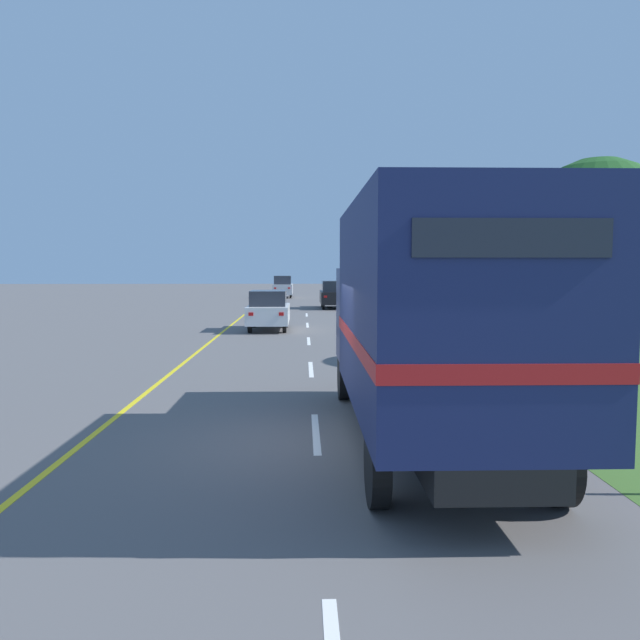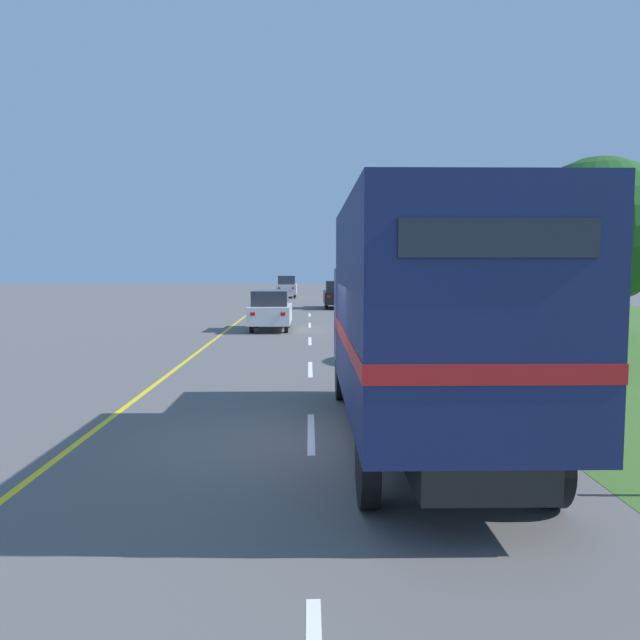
{
  "view_description": "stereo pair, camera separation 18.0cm",
  "coord_description": "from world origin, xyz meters",
  "px_view_note": "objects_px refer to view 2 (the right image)",
  "views": [
    {
      "loc": [
        -0.21,
        -9.68,
        2.77
      ],
      "look_at": [
        0.3,
        9.04,
        1.2
      ],
      "focal_mm": 35.0,
      "sensor_mm": 36.0,
      "label": 1
    },
    {
      "loc": [
        -0.03,
        -9.68,
        2.77
      ],
      "look_at": [
        0.3,
        9.04,
        1.2
      ],
      "focal_mm": 35.0,
      "sensor_mm": 36.0,
      "label": 2
    }
  ],
  "objects_px": {
    "horse_trailer_truck": "(423,316)",
    "highway_sign": "(582,311)",
    "roadside_tree_near": "(597,231)",
    "lead_car_silver_ahead": "(287,287)",
    "lead_car_black_ahead": "(337,294)",
    "roadside_tree_mid": "(626,238)",
    "lead_car_white": "(271,310)"
  },
  "relations": [
    {
      "from": "horse_trailer_truck",
      "to": "highway_sign",
      "type": "relative_size",
      "value": 2.74
    },
    {
      "from": "roadside_tree_near",
      "to": "lead_car_silver_ahead",
      "type": "bearing_deg",
      "value": 104.44
    },
    {
      "from": "lead_car_black_ahead",
      "to": "roadside_tree_mid",
      "type": "distance_m",
      "value": 21.39
    },
    {
      "from": "lead_car_black_ahead",
      "to": "roadside_tree_mid",
      "type": "bearing_deg",
      "value": -60.16
    },
    {
      "from": "lead_car_silver_ahead",
      "to": "highway_sign",
      "type": "bearing_deg",
      "value": -79.76
    },
    {
      "from": "horse_trailer_truck",
      "to": "lead_car_white",
      "type": "height_order",
      "value": "horse_trailer_truck"
    },
    {
      "from": "horse_trailer_truck",
      "to": "lead_car_black_ahead",
      "type": "height_order",
      "value": "horse_trailer_truck"
    },
    {
      "from": "roadside_tree_near",
      "to": "lead_car_black_ahead",
      "type": "bearing_deg",
      "value": 104.48
    },
    {
      "from": "lead_car_silver_ahead",
      "to": "roadside_tree_near",
      "type": "xyz_separation_m",
      "value": [
        10.4,
        -40.39,
        2.81
      ]
    },
    {
      "from": "lead_car_white",
      "to": "lead_car_silver_ahead",
      "type": "height_order",
      "value": "lead_car_silver_ahead"
    },
    {
      "from": "lead_car_black_ahead",
      "to": "lead_car_white",
      "type": "bearing_deg",
      "value": -103.54
    },
    {
      "from": "roadside_tree_mid",
      "to": "lead_car_black_ahead",
      "type": "bearing_deg",
      "value": 119.84
    },
    {
      "from": "lead_car_silver_ahead",
      "to": "roadside_tree_mid",
      "type": "bearing_deg",
      "value": -66.82
    },
    {
      "from": "roadside_tree_near",
      "to": "lead_car_white",
      "type": "bearing_deg",
      "value": 135.86
    },
    {
      "from": "horse_trailer_truck",
      "to": "roadside_tree_near",
      "type": "height_order",
      "value": "roadside_tree_near"
    },
    {
      "from": "lead_car_white",
      "to": "roadside_tree_mid",
      "type": "height_order",
      "value": "roadside_tree_mid"
    },
    {
      "from": "highway_sign",
      "to": "roadside_tree_near",
      "type": "relative_size",
      "value": 0.49
    },
    {
      "from": "lead_car_silver_ahead",
      "to": "roadside_tree_near",
      "type": "bearing_deg",
      "value": -75.56
    },
    {
      "from": "horse_trailer_truck",
      "to": "lead_car_black_ahead",
      "type": "bearing_deg",
      "value": 89.68
    },
    {
      "from": "lead_car_black_ahead",
      "to": "horse_trailer_truck",
      "type": "bearing_deg",
      "value": -90.32
    },
    {
      "from": "highway_sign",
      "to": "roadside_tree_mid",
      "type": "xyz_separation_m",
      "value": [
        6.43,
        10.84,
        2.1
      ]
    },
    {
      "from": "lead_car_black_ahead",
      "to": "lead_car_silver_ahead",
      "type": "height_order",
      "value": "lead_car_silver_ahead"
    },
    {
      "from": "horse_trailer_truck",
      "to": "highway_sign",
      "type": "height_order",
      "value": "horse_trailer_truck"
    },
    {
      "from": "horse_trailer_truck",
      "to": "lead_car_silver_ahead",
      "type": "height_order",
      "value": "horse_trailer_truck"
    },
    {
      "from": "highway_sign",
      "to": "roadside_tree_near",
      "type": "xyz_separation_m",
      "value": [
        2.31,
        4.38,
        2.01
      ]
    },
    {
      "from": "lead_car_black_ahead",
      "to": "roadside_tree_near",
      "type": "distance_m",
      "value": 25.81
    },
    {
      "from": "lead_car_black_ahead",
      "to": "roadside_tree_mid",
      "type": "height_order",
      "value": "roadside_tree_mid"
    },
    {
      "from": "lead_car_silver_ahead",
      "to": "highway_sign",
      "type": "distance_m",
      "value": 45.5
    },
    {
      "from": "lead_car_black_ahead",
      "to": "roadside_tree_near",
      "type": "bearing_deg",
      "value": -75.52
    },
    {
      "from": "lead_car_white",
      "to": "highway_sign",
      "type": "relative_size",
      "value": 1.32
    },
    {
      "from": "roadside_tree_near",
      "to": "roadside_tree_mid",
      "type": "distance_m",
      "value": 7.67
    },
    {
      "from": "highway_sign",
      "to": "horse_trailer_truck",
      "type": "bearing_deg",
      "value": -135.49
    }
  ]
}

